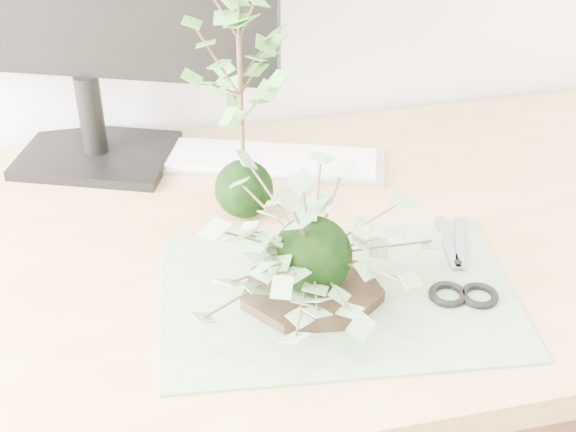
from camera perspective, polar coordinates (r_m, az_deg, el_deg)
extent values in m
cube|color=tan|center=(1.12, 2.72, -2.14)|extent=(1.60, 0.70, 0.04)
cube|color=slate|center=(1.00, 3.58, -5.66)|extent=(0.46, 0.34, 0.00)
cylinder|color=black|center=(0.99, 1.69, -5.41)|extent=(0.20, 0.20, 0.01)
sphere|color=black|center=(0.96, 1.74, -2.83)|extent=(0.10, 0.10, 0.10)
sphere|color=black|center=(1.13, -3.15, 1.95)|extent=(0.08, 0.08, 0.08)
cylinder|color=#483521|center=(1.07, -3.34, 7.41)|extent=(0.01, 0.01, 0.20)
cube|color=#BABABA|center=(1.27, -1.64, 3.90)|extent=(0.39, 0.23, 0.01)
cube|color=silver|center=(1.27, -1.64, 4.19)|extent=(0.36, 0.20, 0.01)
cube|color=black|center=(1.32, -13.41, 4.24)|extent=(0.28, 0.24, 0.02)
cylinder|color=black|center=(1.28, -13.83, 7.03)|extent=(0.04, 0.04, 0.13)
cube|color=gray|center=(1.09, 10.43, -2.03)|extent=(0.03, 0.12, 0.00)
cube|color=gray|center=(1.10, 11.25, -1.91)|extent=(0.06, 0.11, 0.00)
torus|color=black|center=(1.01, 12.22, -5.59)|extent=(0.06, 0.06, 0.01)
torus|color=black|center=(1.02, 14.19, -5.24)|extent=(0.06, 0.06, 0.01)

